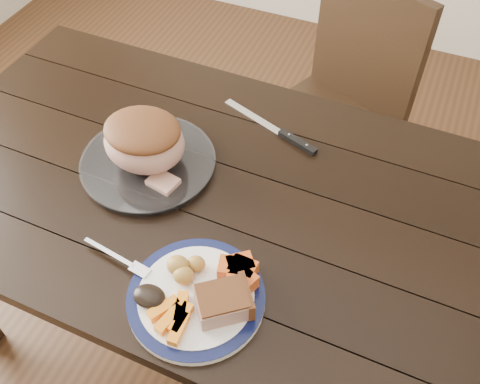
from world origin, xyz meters
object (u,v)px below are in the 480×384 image
at_px(dinner_plate, 196,298).
at_px(fork, 121,260).
at_px(dining_table, 215,213).
at_px(pork_slice, 223,302).
at_px(serving_platter, 148,164).
at_px(roast_joint, 144,142).
at_px(chair_far, 340,100).
at_px(carving_knife, 286,135).

xyz_separation_m(dinner_plate, fork, (-0.19, 0.01, 0.01)).
xyz_separation_m(dining_table, dinner_plate, (0.10, -0.29, 0.10)).
bearing_deg(pork_slice, dinner_plate, 175.24).
bearing_deg(serving_platter, dinner_plate, -46.65).
bearing_deg(dinner_plate, dining_table, 108.14).
relative_size(dinner_plate, roast_joint, 1.42).
bearing_deg(pork_slice, chair_far, 90.80).
relative_size(fork, carving_knife, 0.58).
distance_m(chair_far, fork, 1.06).
xyz_separation_m(dining_table, carving_knife, (0.10, 0.25, 0.10)).
distance_m(chair_far, serving_platter, 0.83).
bearing_deg(chair_far, pork_slice, 114.61).
relative_size(pork_slice, roast_joint, 0.51).
bearing_deg(chair_far, roast_joint, 88.92).
relative_size(fork, roast_joint, 0.87).
xyz_separation_m(fork, carving_knife, (0.20, 0.53, -0.01)).
xyz_separation_m(chair_far, pork_slice, (0.01, -1.03, 0.27)).
distance_m(dining_table, chair_far, 0.76).
bearing_deg(chair_far, carving_knife, 108.48).
relative_size(dining_table, carving_knife, 5.24).
height_order(dining_table, roast_joint, roast_joint).
bearing_deg(roast_joint, dinner_plate, -46.65).
height_order(fork, roast_joint, roast_joint).
bearing_deg(roast_joint, dining_table, -2.88).
height_order(dinner_plate, pork_slice, pork_slice).
height_order(dining_table, pork_slice, pork_slice).
height_order(serving_platter, fork, fork).
height_order(pork_slice, carving_knife, pork_slice).
height_order(serving_platter, pork_slice, pork_slice).
height_order(serving_platter, roast_joint, roast_joint).
relative_size(dinner_plate, serving_platter, 0.86).
bearing_deg(fork, chair_far, 85.06).
bearing_deg(chair_far, fork, 100.42).
relative_size(serving_platter, roast_joint, 1.64).
xyz_separation_m(dinner_plate, serving_platter, (-0.28, 0.30, 0.00)).
distance_m(dining_table, pork_slice, 0.36).
height_order(dining_table, chair_far, chair_far).
bearing_deg(carving_knife, pork_slice, -64.10).
bearing_deg(serving_platter, fork, -71.75).
bearing_deg(dining_table, roast_joint, 177.12).
xyz_separation_m(serving_platter, carving_knife, (0.29, 0.24, -0.00)).
bearing_deg(dining_table, chair_far, 78.71).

